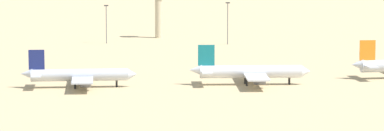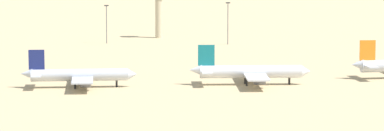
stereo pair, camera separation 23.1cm
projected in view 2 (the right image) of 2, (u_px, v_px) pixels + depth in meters
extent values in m
plane|color=tan|center=(247.00, 86.00, 314.64)|extent=(4000.00, 4000.00, 0.00)
cylinder|color=silver|center=(80.00, 75.00, 310.49)|extent=(29.22, 7.39, 3.62)
cone|color=silver|center=(132.00, 74.00, 311.92)|extent=(3.15, 3.77, 3.44)
cone|color=silver|center=(26.00, 74.00, 308.99)|extent=(4.00, 3.53, 3.08)
cube|color=navy|center=(37.00, 60.00, 308.74)|extent=(4.73, 1.07, 5.89)
cube|color=silver|center=(37.00, 73.00, 312.87)|extent=(3.68, 6.49, 0.33)
cube|color=silver|center=(36.00, 76.00, 305.71)|extent=(3.68, 6.49, 0.33)
cube|color=silver|center=(83.00, 77.00, 310.64)|extent=(9.90, 29.55, 0.51)
cylinder|color=slate|center=(86.00, 78.00, 317.60)|extent=(3.50, 2.40, 1.99)
cylinder|color=slate|center=(86.00, 84.00, 304.17)|extent=(3.50, 2.40, 1.99)
cylinder|color=black|center=(117.00, 84.00, 311.84)|extent=(0.63, 0.63, 1.99)
cylinder|color=black|center=(75.00, 83.00, 312.87)|extent=(0.63, 0.63, 1.99)
cylinder|color=black|center=(75.00, 85.00, 308.57)|extent=(0.63, 0.63, 1.99)
cylinder|color=silver|center=(251.00, 72.00, 315.93)|extent=(31.24, 9.50, 3.88)
cone|color=silver|center=(306.00, 71.00, 316.58)|extent=(3.54, 4.16, 3.69)
cone|color=silver|center=(195.00, 70.00, 315.21)|extent=(4.42, 3.95, 3.30)
cube|color=#14727A|center=(206.00, 55.00, 314.77)|extent=(5.05, 1.40, 6.31)
cube|color=silver|center=(206.00, 69.00, 319.20)|extent=(4.26, 7.06, 0.35)
cube|color=silver|center=(207.00, 72.00, 311.51)|extent=(4.26, 7.06, 0.35)
cube|color=silver|center=(254.00, 74.00, 316.04)|extent=(12.17, 31.73, 0.54)
cylinder|color=slate|center=(255.00, 75.00, 323.46)|extent=(3.83, 2.74, 2.13)
cylinder|color=slate|center=(260.00, 81.00, 309.03)|extent=(3.83, 2.74, 2.13)
cylinder|color=black|center=(289.00, 81.00, 316.76)|extent=(0.68, 0.68, 2.13)
cylinder|color=black|center=(245.00, 80.00, 318.56)|extent=(0.68, 0.68, 2.13)
cylinder|color=black|center=(247.00, 83.00, 313.94)|extent=(0.68, 0.68, 2.13)
cone|color=silver|center=(357.00, 65.00, 328.01)|extent=(4.14, 3.61, 3.32)
cube|color=orange|center=(368.00, 50.00, 327.92)|extent=(5.10, 0.87, 6.34)
cube|color=silver|center=(363.00, 64.00, 332.34)|extent=(3.62, 6.85, 0.35)
cube|color=silver|center=(371.00, 67.00, 324.68)|extent=(3.62, 6.85, 0.35)
cylinder|color=#C6B793|center=(159.00, 16.00, 459.41)|extent=(3.20, 3.20, 19.31)
cylinder|color=#59595E|center=(107.00, 25.00, 436.16)|extent=(0.36, 0.36, 15.68)
cube|color=#333333|center=(106.00, 6.00, 435.15)|extent=(1.80, 0.50, 0.50)
cylinder|color=#59595E|center=(228.00, 24.00, 431.66)|extent=(0.36, 0.36, 17.12)
cube|color=#333333|center=(228.00, 3.00, 430.55)|extent=(1.80, 0.50, 0.50)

